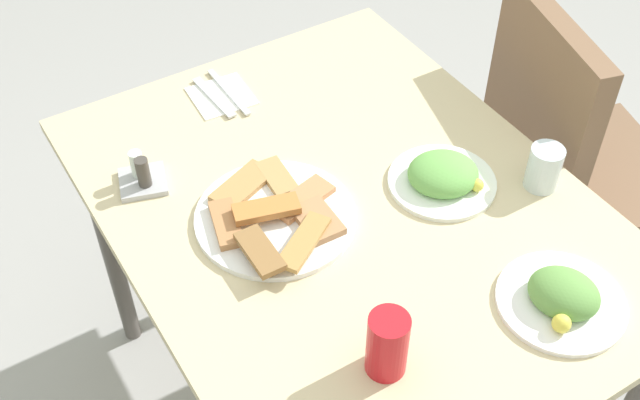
# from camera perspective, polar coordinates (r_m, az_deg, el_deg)

# --- Properties ---
(dining_table) EXTENTS (1.12, 0.85, 0.74)m
(dining_table) POSITION_cam_1_polar(r_m,az_deg,el_deg) (1.59, 2.00, -2.49)
(dining_table) COLOR beige
(dining_table) RESTS_ON ground_plane
(dining_chair) EXTENTS (0.52, 0.52, 0.94)m
(dining_chair) POSITION_cam_1_polar(r_m,az_deg,el_deg) (2.03, 17.09, 3.02)
(dining_chair) COLOR brown
(dining_chair) RESTS_ON ground_plane
(pide_platter) EXTENTS (0.31, 0.30, 0.04)m
(pide_platter) POSITION_cam_1_polar(r_m,az_deg,el_deg) (1.50, -3.20, -1.11)
(pide_platter) COLOR white
(pide_platter) RESTS_ON dining_table
(salad_plate_greens) EXTENTS (0.22, 0.22, 0.07)m
(salad_plate_greens) POSITION_cam_1_polar(r_m,az_deg,el_deg) (1.42, 16.84, -6.61)
(salad_plate_greens) COLOR white
(salad_plate_greens) RESTS_ON dining_table
(salad_plate_rice) EXTENTS (0.21, 0.21, 0.06)m
(salad_plate_rice) POSITION_cam_1_polar(r_m,az_deg,el_deg) (1.58, 8.73, 1.68)
(salad_plate_rice) COLOR white
(salad_plate_rice) RESTS_ON dining_table
(soda_can) EXTENTS (0.08, 0.08, 0.12)m
(soda_can) POSITION_cam_1_polar(r_m,az_deg,el_deg) (1.26, 4.80, -10.17)
(soda_can) COLOR red
(soda_can) RESTS_ON dining_table
(drinking_glass) EXTENTS (0.07, 0.07, 0.09)m
(drinking_glass) POSITION_cam_1_polar(r_m,az_deg,el_deg) (1.60, 15.61, 2.23)
(drinking_glass) COLOR silver
(drinking_glass) RESTS_ON dining_table
(paper_napkin) EXTENTS (0.13, 0.13, 0.00)m
(paper_napkin) POSITION_cam_1_polar(r_m,az_deg,el_deg) (1.80, -7.00, 7.34)
(paper_napkin) COLOR white
(paper_napkin) RESTS_ON dining_table
(fork) EXTENTS (0.16, 0.03, 0.00)m
(fork) POSITION_cam_1_polar(r_m,az_deg,el_deg) (1.79, -7.53, 7.25)
(fork) COLOR silver
(fork) RESTS_ON paper_napkin
(spoon) EXTENTS (0.19, 0.01, 0.00)m
(spoon) POSITION_cam_1_polar(r_m,az_deg,el_deg) (1.80, -6.50, 7.63)
(spoon) COLOR silver
(spoon) RESTS_ON paper_napkin
(condiment_caddy) EXTENTS (0.11, 0.11, 0.08)m
(condiment_caddy) POSITION_cam_1_polar(r_m,az_deg,el_deg) (1.60, -12.54, 1.70)
(condiment_caddy) COLOR #B2B2B7
(condiment_caddy) RESTS_ON dining_table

